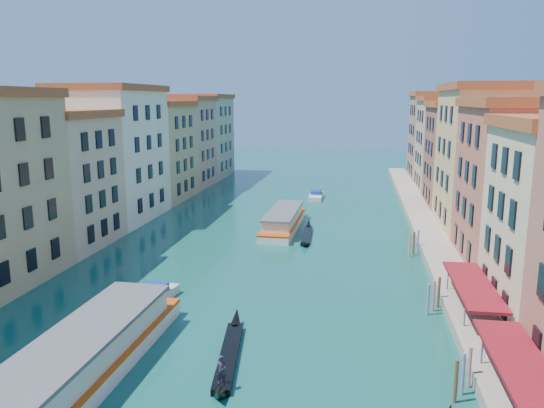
{
  "coord_description": "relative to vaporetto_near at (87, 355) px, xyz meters",
  "views": [
    {
      "loc": [
        12.01,
        -6.84,
        18.82
      ],
      "look_at": [
        2.67,
        50.4,
        7.32
      ],
      "focal_mm": 35.0,
      "sensor_mm": 36.0,
      "label": 1
    }
  ],
  "objects": [
    {
      "name": "motorboat_mid",
      "position": [
        -0.8,
        12.98,
        -0.91
      ],
      "size": [
        3.62,
        7.97,
        1.59
      ],
      "rotation": [
        0.0,
        0.0,
        -0.16
      ],
      "color": "silver",
      "rests_on": "ground"
    },
    {
      "name": "vaporetto_far",
      "position": [
        7.4,
        44.42,
        -0.26
      ],
      "size": [
        4.58,
        18.97,
        2.81
      ],
      "rotation": [
        0.0,
        0.0,
        -0.01
      ],
      "color": "white",
      "rests_on": "ground"
    },
    {
      "name": "restaurant_awnings",
      "position": [
        28.19,
        -1.39,
        1.46
      ],
      "size": [
        3.2,
        44.55,
        3.12
      ],
      "color": "#660D0D",
      "rests_on": "ground"
    },
    {
      "name": "mooring_poles_right",
      "position": [
        25.1,
        4.41,
        -0.23
      ],
      "size": [
        1.44,
        54.24,
        3.2
      ],
      "color": "brown",
      "rests_on": "ground"
    },
    {
      "name": "left_bank_palazzos",
      "position": [
        -20.0,
        40.29,
        8.18
      ],
      "size": [
        12.8,
        128.4,
        21.0
      ],
      "color": "beige",
      "rests_on": "ground"
    },
    {
      "name": "vaporetto_near",
      "position": [
        0.0,
        0.0,
        0.0
      ],
      "size": [
        5.55,
        22.87,
        3.39
      ],
      "rotation": [
        0.0,
        0.0,
        -0.02
      ],
      "color": "white",
      "rests_on": "ground"
    },
    {
      "name": "quay",
      "position": [
        28.0,
        40.61,
        -1.03
      ],
      "size": [
        4.0,
        140.0,
        1.0
      ],
      "primitive_type": "cube",
      "color": "#A39683",
      "rests_on": "ground"
    },
    {
      "name": "gondola_fore",
      "position": [
        9.06,
        3.92,
        -1.07
      ],
      "size": [
        2.82,
        13.62,
        2.72
      ],
      "rotation": [
        0.0,
        0.0,
        0.13
      ],
      "color": "black",
      "rests_on": "ground"
    },
    {
      "name": "right_bank_palazzos",
      "position": [
        36.0,
        40.61,
        8.22
      ],
      "size": [
        12.8,
        128.4,
        21.0
      ],
      "color": "#A65236",
      "rests_on": "ground"
    },
    {
      "name": "gondola_far",
      "position": [
        11.3,
        40.12,
        -1.16
      ],
      "size": [
        1.59,
        12.64,
        1.79
      ],
      "rotation": [
        0.0,
        0.0,
        0.04
      ],
      "color": "black",
      "rests_on": "ground"
    },
    {
      "name": "motorboat_far",
      "position": [
        10.25,
        69.24,
        -0.92
      ],
      "size": [
        2.37,
        7.49,
        1.55
      ],
      "rotation": [
        0.0,
        0.0,
        -0.0
      ],
      "color": "silver",
      "rests_on": "ground"
    }
  ]
}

